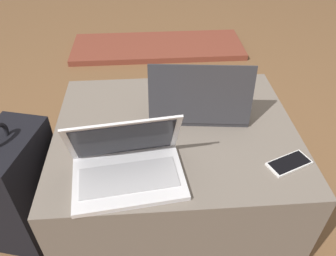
{
  "coord_description": "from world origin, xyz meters",
  "views": [
    {
      "loc": [
        -0.1,
        -0.94,
        1.25
      ],
      "look_at": [
        -0.03,
        -0.09,
        0.54
      ],
      "focal_mm": 35.0,
      "sensor_mm": 36.0,
      "label": 1
    }
  ],
  "objects_px": {
    "laptop_far": "(198,103)",
    "backpack": "(20,188)",
    "laptop_near": "(127,165)",
    "cell_phone": "(289,163)"
  },
  "relations": [
    {
      "from": "laptop_near",
      "to": "backpack",
      "type": "height_order",
      "value": "laptop_near"
    },
    {
      "from": "laptop_near",
      "to": "laptop_far",
      "type": "xyz_separation_m",
      "value": [
        0.27,
        0.31,
        0.0
      ]
    },
    {
      "from": "laptop_near",
      "to": "cell_phone",
      "type": "relative_size",
      "value": 2.3
    },
    {
      "from": "laptop_near",
      "to": "backpack",
      "type": "distance_m",
      "value": 0.54
    },
    {
      "from": "laptop_near",
      "to": "cell_phone",
      "type": "xyz_separation_m",
      "value": [
        0.54,
        0.01,
        -0.04
      ]
    },
    {
      "from": "cell_phone",
      "to": "backpack",
      "type": "height_order",
      "value": "backpack"
    },
    {
      "from": "laptop_far",
      "to": "backpack",
      "type": "bearing_deg",
      "value": 18.02
    },
    {
      "from": "laptop_far",
      "to": "backpack",
      "type": "xyz_separation_m",
      "value": [
        -0.72,
        -0.15,
        -0.27
      ]
    },
    {
      "from": "laptop_near",
      "to": "cell_phone",
      "type": "bearing_deg",
      "value": -5.86
    },
    {
      "from": "laptop_far",
      "to": "cell_phone",
      "type": "bearing_deg",
      "value": 137.49
    }
  ]
}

